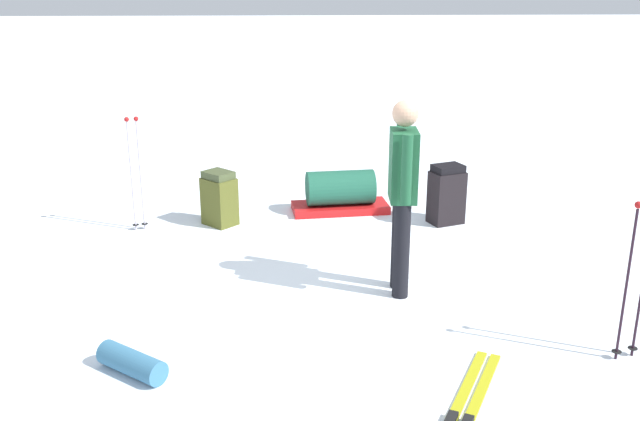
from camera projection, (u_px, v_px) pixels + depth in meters
ground_plane at (320, 284)px, 6.51m from camera, size 80.00×80.00×0.00m
skier_standing at (403, 188)px, 6.05m from camera, size 0.24×0.57×1.70m
backpack_large_dark at (219, 199)px, 7.93m from camera, size 0.43×0.43×0.61m
backpack_bright at (447, 195)px, 7.97m from camera, size 0.43×0.37×0.67m
ski_poles_planted_near at (636, 272)px, 5.06m from camera, size 0.21×0.11×1.21m
ski_poles_planted_far at (135, 168)px, 7.64m from camera, size 0.16×0.10×1.25m
gear_sled at (340, 193)px, 8.38m from camera, size 1.16×0.57×0.49m
sleeping_mat_rolled at (132, 363)px, 5.02m from camera, size 0.55×0.48×0.18m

